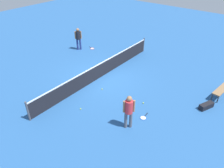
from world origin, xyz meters
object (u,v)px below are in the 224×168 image
object	(u,v)px
tennis_ball_by_net	(102,89)
equipment_bag	(207,106)
player_far_side	(78,37)
tennis_ball_near_player	(81,109)
tennis_ball_midcourt	(143,103)
courtside_bench	(222,90)
tennis_racket_far_player	(92,48)
tennis_racket_near_player	(144,117)
player_near_side	(129,109)

from	to	relation	value
tennis_ball_by_net	equipment_bag	size ratio (longest dim) A/B	0.08
player_far_side	tennis_ball_near_player	distance (m)	7.49
tennis_ball_midcourt	courtside_bench	size ratio (longest dim) A/B	0.04
player_far_side	courtside_bench	bearing A→B (deg)	-87.76
player_far_side	tennis_ball_midcourt	bearing A→B (deg)	-109.90
courtside_bench	equipment_bag	distance (m)	1.51
tennis_ball_by_net	courtside_bench	size ratio (longest dim) A/B	0.04
tennis_ball_by_net	tennis_racket_far_player	bearing A→B (deg)	48.72
tennis_ball_near_player	player_far_side	bearing A→B (deg)	46.45
courtside_bench	equipment_bag	bearing A→B (deg)	171.24
tennis_racket_near_player	player_near_side	bearing A→B (deg)	166.46
player_near_side	tennis_racket_near_player	distance (m)	1.41
tennis_ball_midcourt	equipment_bag	size ratio (longest dim) A/B	0.08
player_near_side	tennis_racket_far_player	size ratio (longest dim) A/B	2.80
tennis_ball_near_player	tennis_ball_midcourt	size ratio (longest dim) A/B	1.00
tennis_ball_midcourt	courtside_bench	xyz separation A→B (m)	(3.15, -2.89, 0.38)
player_far_side	tennis_ball_by_net	bearing A→B (deg)	-121.59
player_far_side	tennis_ball_by_net	size ratio (longest dim) A/B	25.76
tennis_racket_near_player	equipment_bag	world-z (taller)	equipment_bag
tennis_racket_far_player	courtside_bench	world-z (taller)	courtside_bench
tennis_racket_near_player	tennis_ball_near_player	bearing A→B (deg)	117.56
tennis_racket_far_player	tennis_ball_midcourt	size ratio (longest dim) A/B	9.19
equipment_bag	tennis_ball_midcourt	bearing A→B (deg)	122.27
player_far_side	tennis_racket_near_player	xyz separation A→B (m)	(-3.67, -8.16, -1.00)
tennis_racket_far_player	tennis_ball_midcourt	xyz separation A→B (m)	(-3.49, -6.91, 0.02)
player_near_side	tennis_ball_by_net	distance (m)	3.38
tennis_racket_far_player	tennis_ball_midcourt	distance (m)	7.75
tennis_ball_by_net	tennis_ball_midcourt	world-z (taller)	same
tennis_racket_far_player	equipment_bag	world-z (taller)	equipment_bag
tennis_racket_far_player	tennis_ball_near_player	size ratio (longest dim) A/B	9.19
tennis_ball_by_net	player_near_side	bearing A→B (deg)	-117.99
courtside_bench	equipment_bag	world-z (taller)	courtside_bench
tennis_racket_near_player	tennis_ball_midcourt	xyz separation A→B (m)	(0.93, 0.59, 0.02)
player_far_side	tennis_ball_midcourt	world-z (taller)	player_far_side
player_far_side	tennis_ball_by_net	xyz separation A→B (m)	(-3.12, -5.07, -0.98)
tennis_ball_by_net	tennis_ball_midcourt	size ratio (longest dim) A/B	1.00
tennis_ball_by_net	courtside_bench	distance (m)	6.46
tennis_ball_near_player	tennis_ball_midcourt	distance (m)	3.23
player_near_side	tennis_ball_near_player	bearing A→B (deg)	100.76
tennis_ball_midcourt	equipment_bag	distance (m)	3.16
tennis_ball_near_player	tennis_ball_by_net	world-z (taller)	same
player_near_side	courtside_bench	world-z (taller)	player_near_side
player_near_side	tennis_ball_by_net	world-z (taller)	player_near_side
player_near_side	tennis_ball_by_net	size ratio (longest dim) A/B	25.76
tennis_ball_midcourt	courtside_bench	distance (m)	4.30
player_far_side	tennis_racket_far_player	distance (m)	1.41
equipment_bag	tennis_racket_far_player	bearing A→B (deg)	79.30
tennis_ball_midcourt	player_far_side	bearing A→B (deg)	70.10
tennis_ball_near_player	equipment_bag	size ratio (longest dim) A/B	0.08
tennis_ball_by_net	courtside_bench	xyz separation A→B (m)	(3.52, -5.40, 0.38)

